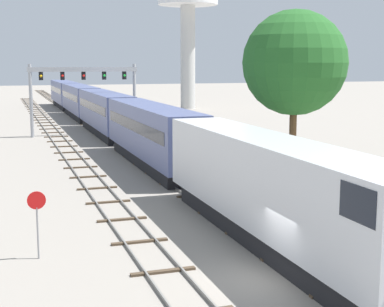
{
  "coord_description": "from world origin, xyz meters",
  "views": [
    {
      "loc": [
        -9.24,
        -18.85,
        8.09
      ],
      "look_at": [
        1.0,
        12.0,
        3.0
      ],
      "focal_mm": 54.24,
      "sensor_mm": 36.0,
      "label": 1
    }
  ],
  "objects_px": {
    "signal_gantry": "(84,83)",
    "water_tower": "(188,1)",
    "passenger_train": "(104,111)",
    "trackside_tree_left": "(295,63)",
    "stop_sign": "(37,215)"
  },
  "relations": [
    {
      "from": "signal_gantry",
      "to": "water_tower",
      "type": "relative_size",
      "value": 0.52
    },
    {
      "from": "water_tower",
      "to": "stop_sign",
      "type": "relative_size",
      "value": 8.11
    },
    {
      "from": "signal_gantry",
      "to": "trackside_tree_left",
      "type": "bearing_deg",
      "value": -64.08
    },
    {
      "from": "water_tower",
      "to": "trackside_tree_left",
      "type": "bearing_deg",
      "value": -100.19
    },
    {
      "from": "passenger_train",
      "to": "water_tower",
      "type": "height_order",
      "value": "water_tower"
    },
    {
      "from": "stop_sign",
      "to": "passenger_train",
      "type": "bearing_deg",
      "value": 76.53
    },
    {
      "from": "water_tower",
      "to": "trackside_tree_left",
      "type": "relative_size",
      "value": 1.93
    },
    {
      "from": "trackside_tree_left",
      "to": "signal_gantry",
      "type": "bearing_deg",
      "value": 115.92
    },
    {
      "from": "signal_gantry",
      "to": "trackside_tree_left",
      "type": "relative_size",
      "value": 1.0
    },
    {
      "from": "signal_gantry",
      "to": "trackside_tree_left",
      "type": "distance_m",
      "value": 28.54
    },
    {
      "from": "passenger_train",
      "to": "trackside_tree_left",
      "type": "distance_m",
      "value": 28.48
    },
    {
      "from": "water_tower",
      "to": "signal_gantry",
      "type": "bearing_deg",
      "value": -124.49
    },
    {
      "from": "water_tower",
      "to": "stop_sign",
      "type": "distance_m",
      "value": 82.72
    },
    {
      "from": "passenger_train",
      "to": "water_tower",
      "type": "bearing_deg",
      "value": 57.86
    },
    {
      "from": "stop_sign",
      "to": "trackside_tree_left",
      "type": "xyz_separation_m",
      "value": [
        20.19,
        15.72,
        6.22
      ]
    }
  ]
}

